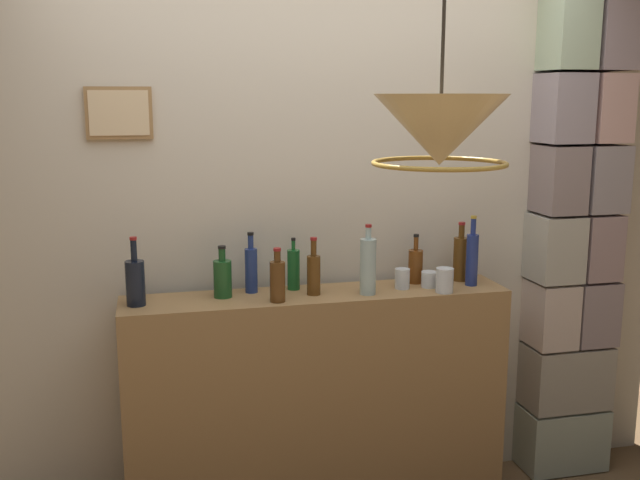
# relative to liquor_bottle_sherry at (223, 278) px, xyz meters

# --- Properties ---
(panelled_rear_partition) EXTENTS (3.70, 0.15, 2.73)m
(panelled_rear_partition) POSITION_rel_liquor_bottle_sherry_xyz_m (0.41, 0.20, 0.31)
(panelled_rear_partition) COLOR beige
(panelled_rear_partition) RESTS_ON ground
(stone_pillar) EXTENTS (0.43, 0.29, 2.67)m
(stone_pillar) POSITION_rel_liquor_bottle_sherry_xyz_m (1.73, 0.08, 0.19)
(stone_pillar) COLOR #AAB5A2
(stone_pillar) RESTS_ON ground
(bar_shelf_unit) EXTENTS (1.71, 0.32, 1.04)m
(bar_shelf_unit) POSITION_rel_liquor_bottle_sherry_xyz_m (0.41, -0.03, -0.61)
(bar_shelf_unit) COLOR #9E7547
(bar_shelf_unit) RESTS_ON ground
(liquor_bottle_sherry) EXTENTS (0.08, 0.08, 0.23)m
(liquor_bottle_sherry) POSITION_rel_liquor_bottle_sherry_xyz_m (0.00, 0.00, 0.00)
(liquor_bottle_sherry) COLOR #1B4E22
(liquor_bottle_sherry) RESTS_ON bar_shelf_unit
(liquor_bottle_bourbon) EXTENTS (0.07, 0.07, 0.23)m
(liquor_bottle_bourbon) POSITION_rel_liquor_bottle_sherry_xyz_m (0.90, 0.04, -0.00)
(liquor_bottle_bourbon) COLOR brown
(liquor_bottle_bourbon) RESTS_ON bar_shelf_unit
(liquor_bottle_rye) EXTENTS (0.06, 0.06, 0.24)m
(liquor_bottle_rye) POSITION_rel_liquor_bottle_sherry_xyz_m (0.32, 0.06, 0.01)
(liquor_bottle_rye) COLOR #175925
(liquor_bottle_rye) RESTS_ON bar_shelf_unit
(liquor_bottle_brandy) EXTENTS (0.08, 0.08, 0.29)m
(liquor_bottle_brandy) POSITION_rel_liquor_bottle_sherry_xyz_m (-0.36, -0.04, 0.02)
(liquor_bottle_brandy) COLOR black
(liquor_bottle_brandy) RESTS_ON bar_shelf_unit
(liquor_bottle_vodka) EXTENTS (0.07, 0.07, 0.31)m
(liquor_bottle_vodka) POSITION_rel_liquor_bottle_sherry_xyz_m (0.63, -0.10, 0.04)
(liquor_bottle_vodka) COLOR #A7C3C2
(liquor_bottle_vodka) RESTS_ON bar_shelf_unit
(liquor_bottle_gin) EXTENTS (0.06, 0.06, 0.27)m
(liquor_bottle_gin) POSITION_rel_liquor_bottle_sherry_xyz_m (0.13, 0.05, 0.02)
(liquor_bottle_gin) COLOR navy
(liquor_bottle_gin) RESTS_ON bar_shelf_unit
(liquor_bottle_whiskey) EXTENTS (0.06, 0.06, 0.32)m
(liquor_bottle_whiskey) POSITION_rel_liquor_bottle_sherry_xyz_m (1.13, -0.06, 0.04)
(liquor_bottle_whiskey) COLOR navy
(liquor_bottle_whiskey) RESTS_ON bar_shelf_unit
(liquor_bottle_tequila) EXTENTS (0.06, 0.06, 0.26)m
(liquor_bottle_tequila) POSITION_rel_liquor_bottle_sherry_xyz_m (0.39, -0.05, 0.01)
(liquor_bottle_tequila) COLOR #5A3714
(liquor_bottle_tequila) RESTS_ON bar_shelf_unit
(liquor_bottle_amaro) EXTENTS (0.07, 0.07, 0.28)m
(liquor_bottle_amaro) POSITION_rel_liquor_bottle_sherry_xyz_m (1.12, 0.03, 0.02)
(liquor_bottle_amaro) COLOR #5A3813
(liquor_bottle_amaro) RESTS_ON bar_shelf_unit
(liquor_bottle_rum) EXTENTS (0.07, 0.07, 0.23)m
(liquor_bottle_rum) POSITION_rel_liquor_bottle_sherry_xyz_m (0.22, -0.12, 0.01)
(liquor_bottle_rum) COLOR #583415
(liquor_bottle_rum) RESTS_ON bar_shelf_unit
(glass_tumbler_rocks) EXTENTS (0.07, 0.07, 0.09)m
(glass_tumbler_rocks) POSITION_rel_liquor_bottle_sherry_xyz_m (0.81, -0.04, -0.04)
(glass_tumbler_rocks) COLOR silver
(glass_tumbler_rocks) RESTS_ON bar_shelf_unit
(glass_tumbler_highball) EXTENTS (0.07, 0.07, 0.07)m
(glass_tumbler_highball) POSITION_rel_liquor_bottle_sherry_xyz_m (0.93, -0.05, -0.05)
(glass_tumbler_highball) COLOR silver
(glass_tumbler_highball) RESTS_ON bar_shelf_unit
(glass_tumbler_shot) EXTENTS (0.08, 0.08, 0.11)m
(glass_tumbler_shot) POSITION_rel_liquor_bottle_sherry_xyz_m (0.96, -0.15, -0.03)
(glass_tumbler_shot) COLOR silver
(glass_tumbler_shot) RESTS_ON bar_shelf_unit
(pendant_lamp) EXTENTS (0.45, 0.45, 0.57)m
(pendant_lamp) POSITION_rel_liquor_bottle_sherry_xyz_m (0.64, -0.81, 0.65)
(pendant_lamp) COLOR beige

